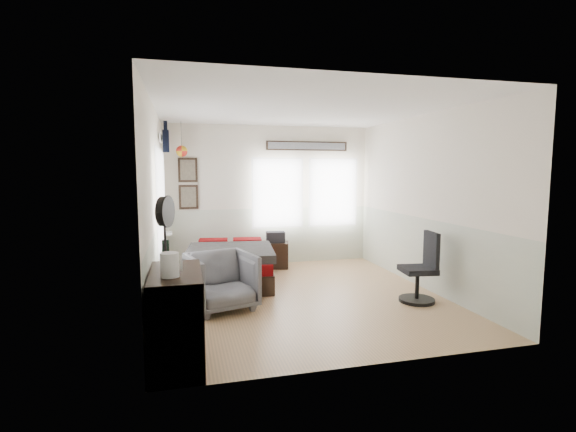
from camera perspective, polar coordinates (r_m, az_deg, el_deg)
The scene contains 12 objects.
ground_plane at distance 6.25m, azimuth 1.82°, elevation -10.96°, with size 4.00×4.50×0.01m, color #A57E57.
room_shell at distance 6.13m, azimuth 0.69°, elevation 4.08°, with size 4.02×4.52×2.71m.
wall_decor at distance 7.72m, azimuth -10.22°, elevation 8.07°, with size 3.55×1.32×1.44m.
bed at distance 7.03m, azimuth -7.88°, elevation -6.57°, with size 1.51×2.00×0.60m.
dresser at distance 4.23m, azimuth -14.98°, elevation -13.26°, with size 0.48×1.00×0.90m, color black.
armchair at distance 5.68m, azimuth -9.08°, elevation -8.78°, with size 0.81×0.83×0.76m, color slate.
nightstand at distance 7.96m, azimuth -1.72°, elevation -5.33°, with size 0.49×0.39×0.49m, color black.
task_chair at distance 6.20m, azimuth 17.77°, elevation -7.49°, with size 0.50×0.50×0.99m.
kettle at distance 3.88m, azimuth -15.87°, elevation -6.45°, with size 0.19×0.16×0.22m.
bottle at distance 4.23m, azimuth -16.37°, elevation -4.99°, with size 0.07×0.07×0.28m, color black.
stand_fan at distance 3.99m, azimuth -16.44°, elevation 0.41°, with size 0.17×0.28×0.72m.
black_bag at distance 7.90m, azimuth -1.73°, elevation -2.89°, with size 0.34×0.22×0.20m, color black.
Camera 1 is at (-1.65, -5.73, 1.85)m, focal length 26.00 mm.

